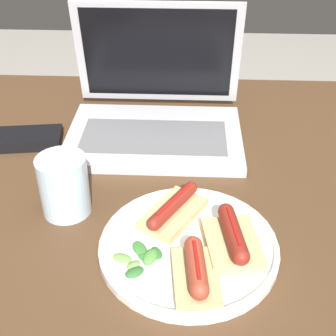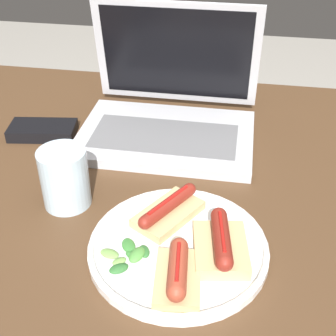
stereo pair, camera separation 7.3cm
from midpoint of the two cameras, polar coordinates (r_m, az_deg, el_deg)
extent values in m
cube|color=#4C331E|center=(0.83, -7.84, -2.02)|extent=(1.11, 0.83, 0.04)
cylinder|color=#4C331E|center=(1.35, 15.93, -6.96)|extent=(0.05, 0.05, 0.72)
cube|color=#B7B7BC|center=(0.91, -3.98, 3.71)|extent=(0.34, 0.23, 0.02)
cube|color=slate|center=(0.89, -4.09, 3.78)|extent=(0.27, 0.13, 0.00)
cube|color=#B7B7BC|center=(0.97, -3.43, 13.68)|extent=(0.34, 0.04, 0.22)
cube|color=black|center=(0.97, -3.46, 13.63)|extent=(0.30, 0.03, 0.19)
cylinder|color=white|center=(0.67, -0.62, -9.75)|extent=(0.25, 0.25, 0.01)
torus|color=white|center=(0.66, -0.63, -9.23)|extent=(0.25, 0.25, 0.01)
cube|color=tan|center=(0.65, 4.60, -9.39)|extent=(0.09, 0.11, 0.02)
cylinder|color=maroon|center=(0.64, 4.69, -8.01)|extent=(0.04, 0.09, 0.02)
sphere|color=maroon|center=(0.61, 5.46, -10.89)|extent=(0.02, 0.02, 0.02)
sphere|color=maroon|center=(0.67, 4.00, -5.41)|extent=(0.02, 0.02, 0.02)
cylinder|color=red|center=(0.63, 4.74, -7.23)|extent=(0.02, 0.08, 0.00)
cube|color=tan|center=(0.70, -2.33, -5.71)|extent=(0.11, 0.12, 0.01)
cylinder|color=maroon|center=(0.69, -2.36, -4.64)|extent=(0.07, 0.10, 0.02)
sphere|color=maroon|center=(0.66, -4.94, -6.96)|extent=(0.02, 0.02, 0.02)
sphere|color=maroon|center=(0.73, -0.03, -2.52)|extent=(0.02, 0.02, 0.02)
cylinder|color=red|center=(0.69, -2.38, -3.99)|extent=(0.05, 0.08, 0.01)
cube|color=tan|center=(0.61, -0.09, -13.37)|extent=(0.07, 0.10, 0.02)
cylinder|color=#9E3D28|center=(0.60, -0.09, -12.09)|extent=(0.03, 0.08, 0.02)
sphere|color=#9E3D28|center=(0.62, -0.28, -9.55)|extent=(0.02, 0.02, 0.02)
sphere|color=#9E3D28|center=(0.57, 0.11, -14.86)|extent=(0.02, 0.02, 0.02)
cylinder|color=red|center=(0.59, -0.10, -11.28)|extent=(0.01, 0.06, 0.01)
ellipsoid|color=#387A33|center=(0.65, -5.98, -10.95)|extent=(0.03, 0.02, 0.01)
ellipsoid|color=#2D662D|center=(0.63, -7.51, -12.65)|extent=(0.03, 0.03, 0.01)
ellipsoid|color=#709E4C|center=(0.65, -8.90, -10.96)|extent=(0.03, 0.02, 0.01)
ellipsoid|color=#2D662D|center=(0.65, -4.69, -10.43)|extent=(0.02, 0.03, 0.01)
ellipsoid|color=#4C8E3D|center=(0.64, -5.50, -10.88)|extent=(0.03, 0.03, 0.01)
ellipsoid|color=#387A33|center=(0.66, -6.69, -9.85)|extent=(0.03, 0.04, 0.01)
ellipsoid|color=#709E4C|center=(0.64, -7.58, -11.80)|extent=(0.02, 0.02, 0.01)
cylinder|color=silver|center=(0.74, -15.36, -2.17)|extent=(0.08, 0.08, 0.10)
cube|color=black|center=(0.95, -18.90, 3.34)|extent=(0.14, 0.08, 0.02)
camera|label=1|loc=(0.04, -92.86, -1.99)|focal=50.00mm
camera|label=2|loc=(0.04, 87.14, 1.99)|focal=50.00mm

